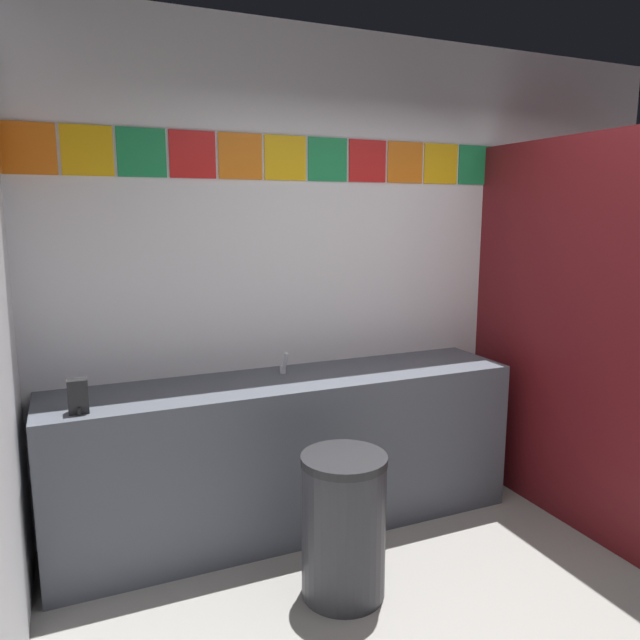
# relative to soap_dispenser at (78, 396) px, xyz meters

# --- Properties ---
(wall_back) EXTENTS (4.26, 0.09, 2.87)m
(wall_back) POSITION_rel_soap_dispenser_xyz_m (1.86, 0.48, 0.47)
(wall_back) COLOR silver
(wall_back) RESTS_ON ground_plane
(vanity_counter) EXTENTS (2.65, 0.56, 0.90)m
(vanity_counter) POSITION_rel_soap_dispenser_xyz_m (1.11, 0.16, -0.52)
(vanity_counter) COLOR #4C515B
(vanity_counter) RESTS_ON ground_plane
(faucet_center) EXTENTS (0.04, 0.10, 0.14)m
(faucet_center) POSITION_rel_soap_dispenser_xyz_m (1.11, 0.25, -0.03)
(faucet_center) COLOR silver
(faucet_center) RESTS_ON vanity_counter
(soap_dispenser) EXTENTS (0.09, 0.09, 0.16)m
(soap_dispenser) POSITION_rel_soap_dispenser_xyz_m (0.00, 0.00, 0.00)
(soap_dispenser) COLOR black
(soap_dispenser) RESTS_ON vanity_counter
(stall_divider) EXTENTS (0.92, 1.43, 2.24)m
(stall_divider) POSITION_rel_soap_dispenser_xyz_m (2.79, -0.53, 0.14)
(stall_divider) COLOR maroon
(stall_divider) RESTS_ON ground_plane
(toilet) EXTENTS (0.39, 0.49, 0.74)m
(toilet) POSITION_rel_soap_dispenser_xyz_m (3.24, 0.04, -0.67)
(toilet) COLOR white
(toilet) RESTS_ON ground_plane
(trash_bin) EXTENTS (0.41, 0.41, 0.70)m
(trash_bin) POSITION_rel_soap_dispenser_xyz_m (1.12, -0.54, -0.62)
(trash_bin) COLOR #333338
(trash_bin) RESTS_ON ground_plane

